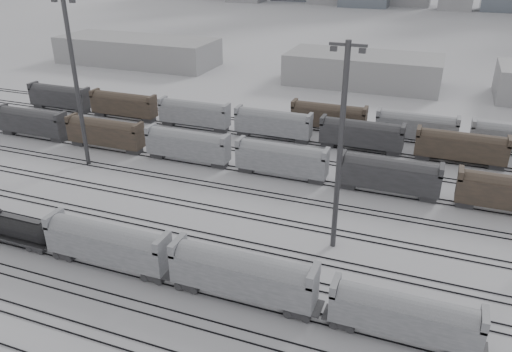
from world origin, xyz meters
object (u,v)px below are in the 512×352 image
(tank_car_b, at_px, (1,224))
(hopper_car_b, at_px, (242,273))
(hopper_car_c, at_px, (405,314))
(light_mast_c, at_px, (340,146))
(hopper_car_a, at_px, (107,242))

(tank_car_b, height_order, hopper_car_b, hopper_car_b)
(hopper_car_b, height_order, hopper_car_c, hopper_car_b)
(light_mast_c, bearing_deg, hopper_car_c, -54.54)
(tank_car_b, bearing_deg, hopper_car_c, 0.00)
(hopper_car_c, bearing_deg, light_mast_c, 125.46)
(hopper_car_a, height_order, hopper_car_b, hopper_car_b)
(hopper_car_a, bearing_deg, light_mast_c, 30.50)
(hopper_car_c, bearing_deg, hopper_car_b, 180.00)
(hopper_car_a, bearing_deg, hopper_car_c, 0.00)
(hopper_car_b, bearing_deg, tank_car_b, 180.00)
(tank_car_b, height_order, hopper_car_c, hopper_car_c)
(hopper_car_a, bearing_deg, hopper_car_b, 0.00)
(tank_car_b, xyz_separation_m, hopper_car_c, (49.62, 0.00, 0.69))
(hopper_car_b, height_order, light_mast_c, light_mast_c)
(hopper_car_c, height_order, light_mast_c, light_mast_c)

